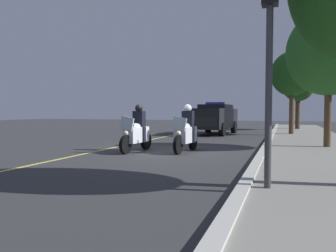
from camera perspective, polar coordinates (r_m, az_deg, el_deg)
ground_plane at (r=11.88m, az=-0.81°, el=-4.44°), size 80.00×80.00×0.00m
curb_strip at (r=11.13m, az=16.43°, el=-4.64°), size 48.00×0.24×0.15m
sidewalk_strip at (r=11.18m, az=26.23°, el=-4.90°), size 48.00×3.60×0.10m
lane_stripe_center at (r=12.85m, az=-10.34°, el=-3.93°), size 48.00×0.12×0.01m
police_motorcycle_lead_left at (r=11.66m, az=-5.62°, el=-1.14°), size 2.14×0.61×1.72m
police_motorcycle_lead_right at (r=11.57m, az=3.24°, el=-1.16°), size 2.14×0.61×1.72m
police_suv at (r=20.75m, az=8.31°, el=1.50°), size 5.02×2.35×2.05m
traffic_light at (r=6.12m, az=17.65°, el=17.72°), size 0.38×0.28×4.07m
tree_mid_block at (r=13.90m, az=26.75°, el=11.68°), size 3.14×3.14×5.28m
tree_far_back at (r=20.94m, az=21.24°, el=8.60°), size 2.54×2.54×4.98m
tree_behind_suv at (r=27.01m, az=22.16°, el=7.35°), size 2.61×2.61×5.29m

